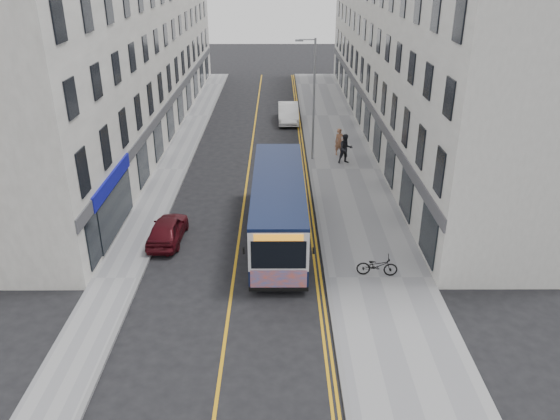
{
  "coord_description": "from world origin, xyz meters",
  "views": [
    {
      "loc": [
        1.92,
        -21.07,
        12.43
      ],
      "look_at": [
        2.01,
        2.42,
        1.6
      ],
      "focal_mm": 35.0,
      "sensor_mm": 36.0,
      "label": 1
    }
  ],
  "objects_px": {
    "city_bus": "(278,206)",
    "car_white": "(288,113)",
    "streetlamp": "(313,96)",
    "car_maroon": "(167,229)",
    "bicycle": "(377,266)",
    "pedestrian_far": "(346,149)",
    "pedestrian_near": "(339,142)"
  },
  "relations": [
    {
      "from": "pedestrian_far",
      "to": "car_white",
      "type": "distance_m",
      "value": 11.07
    },
    {
      "from": "city_bus",
      "to": "car_white",
      "type": "bearing_deg",
      "value": 87.69
    },
    {
      "from": "streetlamp",
      "to": "pedestrian_far",
      "type": "relative_size",
      "value": 4.07
    },
    {
      "from": "streetlamp",
      "to": "car_white",
      "type": "distance_m",
      "value": 10.31
    },
    {
      "from": "pedestrian_near",
      "to": "car_maroon",
      "type": "bearing_deg",
      "value": -142.13
    },
    {
      "from": "streetlamp",
      "to": "bicycle",
      "type": "relative_size",
      "value": 4.6
    },
    {
      "from": "bicycle",
      "to": "pedestrian_far",
      "type": "distance_m",
      "value": 14.14
    },
    {
      "from": "streetlamp",
      "to": "car_maroon",
      "type": "distance_m",
      "value": 14.41
    },
    {
      "from": "pedestrian_near",
      "to": "car_white",
      "type": "xyz_separation_m",
      "value": [
        -3.36,
        8.75,
        -0.26
      ]
    },
    {
      "from": "streetlamp",
      "to": "pedestrian_near",
      "type": "distance_m",
      "value": 3.96
    },
    {
      "from": "city_bus",
      "to": "pedestrian_far",
      "type": "height_order",
      "value": "city_bus"
    },
    {
      "from": "streetlamp",
      "to": "city_bus",
      "type": "relative_size",
      "value": 0.75
    },
    {
      "from": "streetlamp",
      "to": "city_bus",
      "type": "bearing_deg",
      "value": -101.23
    },
    {
      "from": "city_bus",
      "to": "car_maroon",
      "type": "distance_m",
      "value": 5.45
    },
    {
      "from": "bicycle",
      "to": "pedestrian_far",
      "type": "height_order",
      "value": "pedestrian_far"
    },
    {
      "from": "pedestrian_far",
      "to": "streetlamp",
      "type": "bearing_deg",
      "value": 143.62
    },
    {
      "from": "pedestrian_near",
      "to": "car_white",
      "type": "height_order",
      "value": "pedestrian_near"
    },
    {
      "from": "streetlamp",
      "to": "car_white",
      "type": "height_order",
      "value": "streetlamp"
    },
    {
      "from": "car_white",
      "to": "car_maroon",
      "type": "height_order",
      "value": "car_white"
    },
    {
      "from": "bicycle",
      "to": "pedestrian_near",
      "type": "height_order",
      "value": "pedestrian_near"
    },
    {
      "from": "city_bus",
      "to": "car_white",
      "type": "xyz_separation_m",
      "value": [
        0.84,
        20.82,
        -0.91
      ]
    },
    {
      "from": "streetlamp",
      "to": "city_bus",
      "type": "distance_m",
      "value": 11.79
    },
    {
      "from": "pedestrian_far",
      "to": "city_bus",
      "type": "bearing_deg",
      "value": -127.12
    },
    {
      "from": "pedestrian_far",
      "to": "car_white",
      "type": "bearing_deg",
      "value": 94.95
    },
    {
      "from": "streetlamp",
      "to": "city_bus",
      "type": "xyz_separation_m",
      "value": [
        -2.23,
        -11.26,
        -2.7
      ]
    },
    {
      "from": "car_maroon",
      "to": "pedestrian_near",
      "type": "bearing_deg",
      "value": -125.03
    },
    {
      "from": "pedestrian_near",
      "to": "car_maroon",
      "type": "distance_m",
      "value": 15.71
    },
    {
      "from": "city_bus",
      "to": "bicycle",
      "type": "height_order",
      "value": "city_bus"
    },
    {
      "from": "pedestrian_near",
      "to": "pedestrian_far",
      "type": "xyz_separation_m",
      "value": [
        0.23,
        -1.72,
        0.06
      ]
    },
    {
      "from": "city_bus",
      "to": "pedestrian_near",
      "type": "relative_size",
      "value": 5.76
    },
    {
      "from": "streetlamp",
      "to": "pedestrian_far",
      "type": "distance_m",
      "value": 4.05
    },
    {
      "from": "city_bus",
      "to": "pedestrian_near",
      "type": "distance_m",
      "value": 12.8
    }
  ]
}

